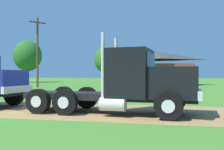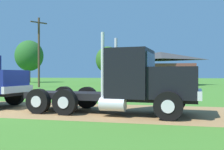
% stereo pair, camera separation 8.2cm
% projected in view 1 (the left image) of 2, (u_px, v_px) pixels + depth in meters
% --- Properties ---
extents(ground_plane, '(200.00, 200.00, 0.00)m').
position_uv_depth(ground_plane, '(31.00, 109.00, 12.51)').
color(ground_plane, '#447E29').
extents(dirt_track, '(120.00, 5.28, 0.01)m').
position_uv_depth(dirt_track, '(31.00, 109.00, 12.51)').
color(dirt_track, '#A17949').
rests_on(dirt_track, ground_plane).
extents(truck_foreground_white, '(7.62, 3.09, 3.31)m').
position_uv_depth(truck_foreground_white, '(133.00, 84.00, 10.83)').
color(truck_foreground_white, black).
rests_on(truck_foreground_white, ground_plane).
extents(shed_building, '(10.83, 6.79, 5.11)m').
position_uv_depth(shed_building, '(159.00, 69.00, 40.67)').
color(shed_building, brown).
rests_on(shed_building, ground_plane).
extents(utility_pole_near, '(1.39, 1.87, 8.75)m').
position_uv_depth(utility_pole_near, '(37.00, 50.00, 32.89)').
color(utility_pole_near, brown).
rests_on(utility_pole_near, ground_plane).
extents(tree_left, '(5.55, 5.55, 8.38)m').
position_uv_depth(tree_left, '(28.00, 56.00, 51.99)').
color(tree_left, '#513823').
rests_on(tree_left, ground_plane).
extents(tree_mid, '(4.39, 4.39, 6.70)m').
position_uv_depth(tree_mid, '(106.00, 60.00, 47.71)').
color(tree_mid, '#513823').
rests_on(tree_mid, ground_plane).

